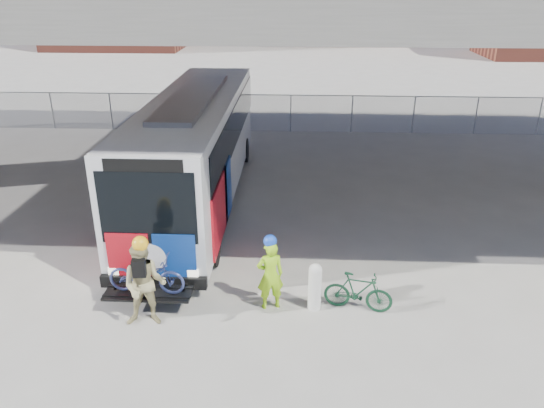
# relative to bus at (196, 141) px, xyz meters

# --- Properties ---
(ground) EXTENTS (160.00, 160.00, 0.00)m
(ground) POSITION_rel_bus_xyz_m (2.00, -3.05, -2.11)
(ground) COLOR #9E9991
(ground) RESTS_ON ground
(bus) EXTENTS (2.67, 12.92, 3.69)m
(bus) POSITION_rel_bus_xyz_m (0.00, 0.00, 0.00)
(bus) COLOR silver
(bus) RESTS_ON ground
(chainlink_fence) EXTENTS (30.00, 0.06, 30.00)m
(chainlink_fence) POSITION_rel_bus_xyz_m (2.00, 8.95, -0.68)
(chainlink_fence) COLOR gray
(chainlink_fence) RESTS_ON ground
(bollard) EXTENTS (0.31, 0.31, 1.17)m
(bollard) POSITION_rel_bus_xyz_m (3.83, -6.32, -1.48)
(bollard) COLOR silver
(bollard) RESTS_ON ground
(cyclist_hivis) EXTENTS (0.71, 0.57, 1.88)m
(cyclist_hivis) POSITION_rel_bus_xyz_m (2.80, -6.32, -1.20)
(cyclist_hivis) COLOR #A2E818
(cyclist_hivis) RESTS_ON ground
(cyclist_tan) EXTENTS (1.03, 0.84, 2.17)m
(cyclist_tan) POSITION_rel_bus_xyz_m (0.11, -7.09, -1.08)
(cyclist_tan) COLOR tan
(cyclist_tan) RESTS_ON ground
(bike_parked) EXTENTS (1.64, 0.77, 0.95)m
(bike_parked) POSITION_rel_bus_xyz_m (4.82, -6.32, -1.63)
(bike_parked) COLOR #133B24
(bike_parked) RESTS_ON ground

